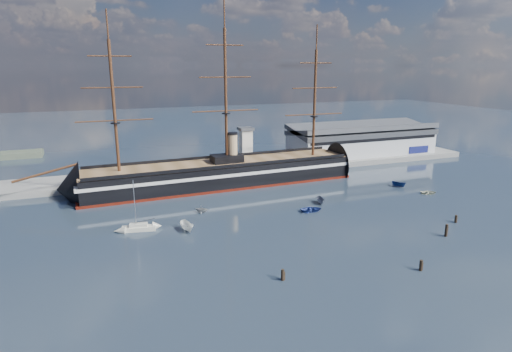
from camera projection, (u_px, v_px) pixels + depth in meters
name	position (u px, v px, depth m)	size (l,w,h in m)	color
ground	(274.00, 199.00, 127.64)	(600.00, 600.00, 0.00)	#243041
quay	(260.00, 170.00, 163.64)	(180.00, 18.00, 2.00)	slate
warehouse	(362.00, 140.00, 182.00)	(63.00, 21.00, 11.60)	#B7BABC
quay_tower	(246.00, 147.00, 156.04)	(5.00, 5.00, 15.00)	silver
warship	(216.00, 174.00, 140.48)	(113.15, 19.32, 53.94)	black
sailboat	(139.00, 227.00, 102.98)	(8.23, 3.79, 12.68)	beige
motorboat_a	(187.00, 231.00, 102.82)	(6.85, 2.51, 2.74)	white
motorboat_b	(312.00, 211.00, 116.71)	(3.72, 1.49, 1.74)	navy
motorboat_c	(320.00, 204.00, 123.31)	(5.69, 2.09, 2.28)	slate
motorboat_d	(202.00, 212.00, 115.88)	(5.85, 2.53, 2.14)	gray
motorboat_e	(429.00, 194.00, 132.69)	(2.98, 1.19, 1.39)	beige
motorboat_f	(398.00, 187.00, 140.26)	(5.43, 1.99, 2.17)	navy
piling_near_left	(283.00, 280.00, 79.27)	(0.64, 0.64, 2.89)	black
piling_near_mid	(420.00, 271.00, 83.00)	(0.64, 0.64, 2.89)	black
piling_near_right	(446.00, 236.00, 99.65)	(0.64, 0.64, 3.68)	black
piling_far_right	(455.00, 223.00, 108.42)	(0.64, 0.64, 2.69)	black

